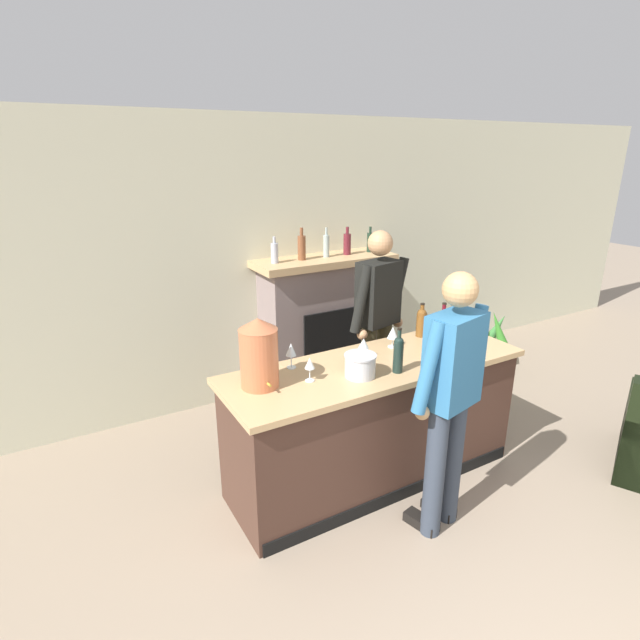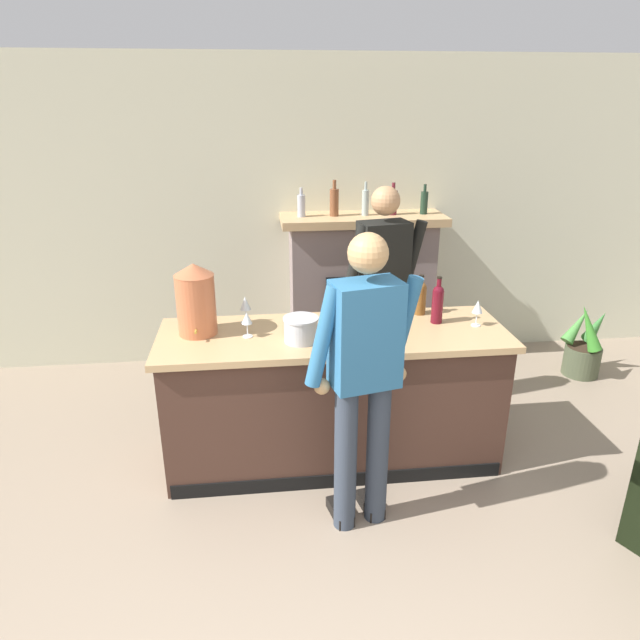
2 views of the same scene
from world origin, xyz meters
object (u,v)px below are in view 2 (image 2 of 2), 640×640
(fireplace_stone, at_px, (361,290))
(wine_bottle_port_short, at_px, (438,302))
(person_bartender, at_px, (382,294))
(copper_dispenser, at_px, (196,299))
(wine_glass_near_bucket, at_px, (247,319))
(potted_plant_corner, at_px, (584,348))
(wine_bottle_chardonnay_pale, at_px, (420,296))
(wine_glass_mid_counter, at_px, (327,310))
(ice_bucket_steel, at_px, (301,329))
(wine_bottle_merlot_tall, at_px, (345,322))
(wine_glass_by_dispenser, at_px, (245,304))
(person_customer, at_px, (364,375))
(wine_glass_front_left, at_px, (373,304))
(wine_glass_back_row, at_px, (478,308))

(fireplace_stone, relative_size, wine_bottle_port_short, 5.32)
(person_bartender, xyz_separation_m, copper_dispenser, (-1.33, -0.51, 0.19))
(wine_glass_near_bucket, bearing_deg, potted_plant_corner, 18.97)
(wine_bottle_chardonnay_pale, xyz_separation_m, wine_bottle_port_short, (0.07, -0.18, 0.02))
(wine_bottle_port_short, xyz_separation_m, wine_glass_mid_counter, (-0.75, 0.03, -0.03))
(potted_plant_corner, xyz_separation_m, wine_glass_mid_counter, (-2.47, -0.90, 0.82))
(ice_bucket_steel, relative_size, wine_bottle_port_short, 0.69)
(copper_dispenser, bearing_deg, potted_plant_corner, 15.73)
(wine_bottle_merlot_tall, relative_size, wine_glass_by_dispenser, 1.73)
(person_customer, relative_size, wine_glass_near_bucket, 10.57)
(person_bartender, distance_m, wine_glass_front_left, 0.44)
(wine_bottle_chardonnay_pale, distance_m, wine_glass_back_row, 0.41)
(wine_bottle_port_short, bearing_deg, person_bartender, 117.67)
(fireplace_stone, bearing_deg, wine_bottle_chardonnay_pale, -81.93)
(wine_bottle_merlot_tall, distance_m, wine_glass_front_left, 0.46)
(potted_plant_corner, bearing_deg, wine_bottle_merlot_tall, -153.22)
(potted_plant_corner, height_order, ice_bucket_steel, ice_bucket_steel)
(person_customer, xyz_separation_m, wine_glass_front_left, (0.22, 0.86, 0.10))
(wine_glass_front_left, bearing_deg, person_bartender, 69.04)
(wine_glass_back_row, bearing_deg, person_bartender, 130.81)
(ice_bucket_steel, relative_size, wine_glass_near_bucket, 1.33)
(ice_bucket_steel, bearing_deg, wine_glass_front_left, 30.84)
(ice_bucket_steel, xyz_separation_m, wine_glass_back_row, (1.19, 0.12, 0.05))
(copper_dispenser, bearing_deg, wine_glass_near_bucket, -16.89)
(wine_bottle_merlot_tall, relative_size, wine_glass_back_row, 1.80)
(fireplace_stone, height_order, person_customer, person_customer)
(ice_bucket_steel, height_order, wine_bottle_chardonnay_pale, wine_bottle_chardonnay_pale)
(copper_dispenser, relative_size, wine_bottle_merlot_tall, 1.45)
(person_bartender, xyz_separation_m, wine_glass_back_row, (0.51, -0.59, 0.08))
(wine_glass_near_bucket, bearing_deg, wine_bottle_port_short, 4.66)
(potted_plant_corner, bearing_deg, wine_bottle_port_short, -151.75)
(fireplace_stone, relative_size, person_bartender, 0.96)
(fireplace_stone, xyz_separation_m, wine_glass_back_row, (0.50, -1.54, 0.37))
(wine_bottle_port_short, bearing_deg, wine_glass_near_bucket, -175.34)
(copper_dispenser, relative_size, wine_glass_mid_counter, 2.96)
(potted_plant_corner, bearing_deg, person_bartender, -168.09)
(ice_bucket_steel, relative_size, wine_bottle_merlot_tall, 0.69)
(copper_dispenser, bearing_deg, ice_bucket_steel, -17.31)
(copper_dispenser, xyz_separation_m, wine_bottle_chardonnay_pale, (1.52, 0.18, -0.11))
(copper_dispenser, bearing_deg, wine_glass_mid_counter, 2.34)
(fireplace_stone, height_order, wine_glass_mid_counter, fireplace_stone)
(wine_glass_near_bucket, distance_m, wine_glass_back_row, 1.52)
(wine_glass_mid_counter, xyz_separation_m, wine_glass_front_left, (0.33, 0.07, 0.00))
(ice_bucket_steel, bearing_deg, wine_bottle_chardonnay_pale, 23.79)
(ice_bucket_steel, distance_m, wine_glass_mid_counter, 0.31)
(ice_bucket_steel, height_order, wine_bottle_merlot_tall, wine_bottle_merlot_tall)
(fireplace_stone, distance_m, wine_bottle_chardonnay_pale, 1.34)
(person_customer, xyz_separation_m, wine_glass_back_row, (0.89, 0.67, 0.11))
(wine_glass_near_bucket, xyz_separation_m, wine_glass_back_row, (1.52, 0.02, 0.01))
(wine_glass_near_bucket, relative_size, wine_glass_back_row, 0.93)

